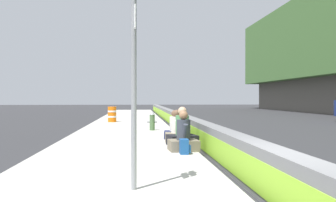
% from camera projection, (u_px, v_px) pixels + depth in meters
% --- Properties ---
extents(jersey_barrier, '(76.00, 0.45, 0.85)m').
position_uv_depth(jersey_barrier, '(284.00, 181.00, 5.28)').
color(jersey_barrier, slate).
rests_on(jersey_barrier, ground_plane).
extents(route_sign_post, '(0.44, 0.09, 3.60)m').
position_uv_depth(route_sign_post, '(134.00, 63.00, 5.91)').
color(route_sign_post, gray).
rests_on(route_sign_post, sidewalk_strip).
extents(fire_hydrant, '(0.26, 0.46, 0.88)m').
position_uv_depth(fire_hydrant, '(152.00, 121.00, 16.70)').
color(fire_hydrant, '#47663D').
rests_on(fire_hydrant, sidewalk_strip).
extents(seated_person_foreground, '(0.76, 0.87, 1.14)m').
position_uv_depth(seated_person_foreground, '(183.00, 138.00, 10.26)').
color(seated_person_foreground, '#706651').
rests_on(seated_person_foreground, sidewalk_strip).
extents(seated_person_middle, '(0.89, 0.99, 1.22)m').
position_uv_depth(seated_person_middle, '(182.00, 133.00, 11.39)').
color(seated_person_middle, black).
rests_on(seated_person_middle, sidewalk_strip).
extents(seated_person_rear, '(0.72, 0.83, 1.09)m').
position_uv_depth(seated_person_rear, '(177.00, 132.00, 12.42)').
color(seated_person_rear, '#706651').
rests_on(seated_person_rear, sidewalk_strip).
extents(seated_person_far, '(0.72, 0.82, 1.04)m').
position_uv_depth(seated_person_far, '(174.00, 130.00, 13.32)').
color(seated_person_far, '#23284C').
rests_on(seated_person_far, sidewalk_strip).
extents(backpack, '(0.32, 0.28, 0.40)m').
position_uv_depth(backpack, '(184.00, 147.00, 9.65)').
color(backpack, navy).
rests_on(backpack, sidewalk_strip).
extents(construction_barrel, '(0.54, 0.54, 0.95)m').
position_uv_depth(construction_barrel, '(112.00, 114.00, 22.36)').
color(construction_barrel, orange).
rests_on(construction_barrel, sidewalk_strip).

